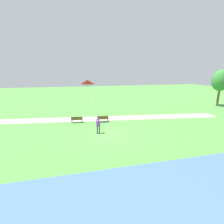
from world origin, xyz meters
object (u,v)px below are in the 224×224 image
person_kite_flyer (98,125)px  flying_kite (88,84)px  park_bench_far_walkway (103,118)px  park_bench_near_walkway (77,119)px  tree_horizon_far (221,81)px

person_kite_flyer → flying_kite: size_ratio=0.46×
flying_kite → park_bench_far_walkway: size_ratio=2.55×
park_bench_near_walkway → flying_kite: bearing=68.4°
park_bench_near_walkway → park_bench_far_walkway: bearing=82.7°
flying_kite → person_kite_flyer: bearing=8.9°
flying_kite → park_bench_far_walkway: flying_kite is taller
flying_kite → park_bench_far_walkway: (-0.17, 1.92, -4.76)m
park_bench_far_walkway → tree_horizon_far: bearing=102.0°
person_kite_flyer → park_bench_near_walkway: (-4.58, -2.17, -0.54)m
flying_kite → park_bench_near_walkway: size_ratio=2.55×
park_bench_near_walkway → park_bench_far_walkway: same height
flying_kite → park_bench_near_walkway: flying_kite is taller
person_kite_flyer → park_bench_far_walkway: (-4.14, 1.30, -0.54)m
person_kite_flyer → tree_horizon_far: 27.53m
person_kite_flyer → park_bench_far_walkway: size_ratio=1.18×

